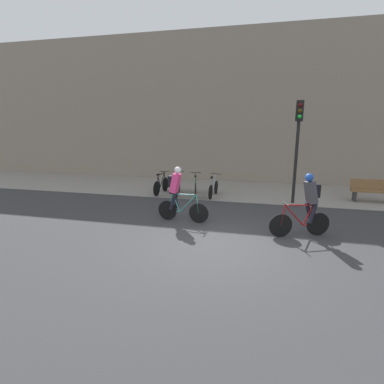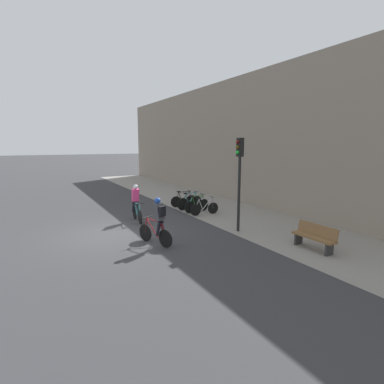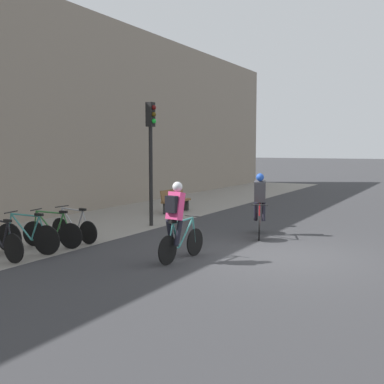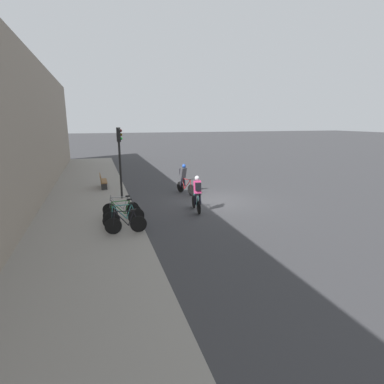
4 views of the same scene
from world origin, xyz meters
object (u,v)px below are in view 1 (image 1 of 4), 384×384
at_px(cyclist_pink, 177,192).
at_px(parked_bike_3, 213,188).
at_px(cyclist_grey, 308,203).
at_px(parked_bike_2, 196,187).
at_px(parked_bike_0, 161,185).
at_px(traffic_light_pole, 298,134).
at_px(bench, 372,190).
at_px(parked_bike_1, 178,185).

relative_size(cyclist_pink, parked_bike_3, 1.07).
bearing_deg(cyclist_grey, parked_bike_2, 135.65).
bearing_deg(cyclist_pink, parked_bike_0, 117.05).
xyz_separation_m(cyclist_grey, parked_bike_2, (-4.05, 3.96, -0.55)).
relative_size(traffic_light_pole, bench, 2.44).
bearing_deg(traffic_light_pole, parked_bike_0, 176.78).
xyz_separation_m(cyclist_pink, parked_bike_3, (0.58, 3.49, -0.57)).
relative_size(cyclist_pink, traffic_light_pole, 0.45).
bearing_deg(parked_bike_1, traffic_light_pole, -3.74).
bearing_deg(cyclist_grey, traffic_light_pole, 90.48).
bearing_deg(parked_bike_1, parked_bike_3, -0.06).
height_order(parked_bike_2, bench, parked_bike_2).
xyz_separation_m(cyclist_grey, traffic_light_pole, (-0.03, 3.64, 1.74)).
xyz_separation_m(cyclist_pink, parked_bike_0, (-1.78, 3.49, -0.55)).
distance_m(cyclist_pink, parked_bike_1, 3.67).
distance_m(parked_bike_2, parked_bike_3, 0.79).
distance_m(parked_bike_0, parked_bike_3, 2.37).
distance_m(cyclist_pink, traffic_light_pole, 5.26).
relative_size(cyclist_grey, bench, 1.10).
xyz_separation_m(cyclist_pink, bench, (6.90, 4.12, -0.48)).
bearing_deg(parked_bike_2, parked_bike_1, 179.93).
relative_size(cyclist_pink, cyclist_grey, 0.99).
bearing_deg(cyclist_pink, cyclist_grey, -6.87).
xyz_separation_m(parked_bike_3, traffic_light_pole, (3.23, -0.31, 2.31)).
bearing_deg(bench, traffic_light_pole, -162.96).
height_order(cyclist_grey, parked_bike_0, cyclist_grey).
distance_m(traffic_light_pole, bench, 3.92).
bearing_deg(parked_bike_2, traffic_light_pole, -4.46).
bearing_deg(parked_bike_2, parked_bike_0, 179.96).
xyz_separation_m(traffic_light_pole, bench, (3.08, 0.94, -2.22)).
height_order(traffic_light_pole, bench, traffic_light_pole).
bearing_deg(bench, cyclist_grey, -123.65).
distance_m(cyclist_grey, parked_bike_3, 5.16).
bearing_deg(cyclist_grey, parked_bike_3, 129.50).
bearing_deg(parked_bike_1, parked_bike_0, 179.99).
xyz_separation_m(cyclist_grey, bench, (3.05, 4.59, -0.48)).
xyz_separation_m(cyclist_grey, parked_bike_1, (-4.84, 3.96, -0.53)).
height_order(parked_bike_2, parked_bike_3, parked_bike_2).
relative_size(cyclist_pink, parked_bike_1, 1.02).
xyz_separation_m(parked_bike_0, parked_bike_1, (0.79, -0.00, 0.02)).
relative_size(parked_bike_1, parked_bike_3, 1.05).
distance_m(parked_bike_0, bench, 8.70).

